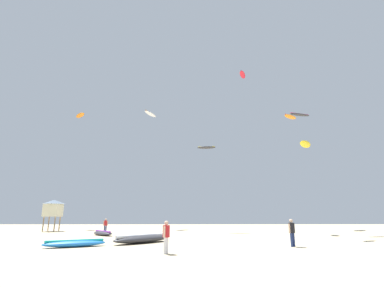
{
  "coord_description": "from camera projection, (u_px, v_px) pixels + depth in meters",
  "views": [
    {
      "loc": [
        -0.6,
        -10.94,
        2.01
      ],
      "look_at": [
        0.0,
        21.94,
        10.4
      ],
      "focal_mm": 26.4,
      "sensor_mm": 36.0,
      "label": 1
    }
  ],
  "objects": [
    {
      "name": "kite_aloft_1",
      "position": [
        290.0,
        117.0,
        30.37
      ],
      "size": [
        1.96,
        1.72,
        0.34
      ],
      "color": "orange"
    },
    {
      "name": "ground_plane",
      "position": [
        203.0,
        274.0,
        10.11
      ],
      "size": [
        120.0,
        120.0,
        0.0
      ],
      "primitive_type": "plane",
      "color": "#C6B28C"
    },
    {
      "name": "kite_grounded_far",
      "position": [
        143.0,
        239.0,
        21.53
      ],
      "size": [
        4.58,
        5.05,
        0.63
      ],
      "color": "#2D2D33",
      "rests_on": "ground"
    },
    {
      "name": "kite_aloft_0",
      "position": [
        243.0,
        75.0,
        43.4
      ],
      "size": [
        1.66,
        2.71,
        0.44
      ],
      "color": "red"
    },
    {
      "name": "person_left",
      "position": [
        292.0,
        230.0,
        19.11
      ],
      "size": [
        0.52,
        0.41,
        1.8
      ],
      "rotation": [
        0.0,
        0.0,
        5.29
      ],
      "color": "navy",
      "rests_on": "ground"
    },
    {
      "name": "kite_aloft_6",
      "position": [
        206.0,
        148.0,
        40.19
      ],
      "size": [
        2.67,
        1.06,
        0.4
      ],
      "color": "#2D2D33"
    },
    {
      "name": "person_foreground",
      "position": [
        166.0,
        234.0,
        15.61
      ],
      "size": [
        0.39,
        0.54,
        1.74
      ],
      "rotation": [
        0.0,
        0.0,
        2.75
      ],
      "color": "silver",
      "rests_on": "ground"
    },
    {
      "name": "kite_aloft_5",
      "position": [
        305.0,
        144.0,
        47.53
      ],
      "size": [
        3.87,
        4.22,
        1.11
      ],
      "color": "yellow"
    },
    {
      "name": "kite_grounded_mid",
      "position": [
        103.0,
        233.0,
        29.76
      ],
      "size": [
        3.45,
        4.02,
        0.54
      ],
      "color": "#2D2D33",
      "rests_on": "ground"
    },
    {
      "name": "kite_aloft_4",
      "position": [
        150.0,
        114.0,
        52.81
      ],
      "size": [
        2.46,
        3.83,
        0.45
      ],
      "color": "white"
    },
    {
      "name": "kite_aloft_3",
      "position": [
        300.0,
        115.0,
        36.67
      ],
      "size": [
        3.05,
        1.61,
        0.4
      ],
      "color": "#2D2D33"
    },
    {
      "name": "kite_grounded_near",
      "position": [
        75.0,
        243.0,
        18.74
      ],
      "size": [
        4.06,
        2.86,
        0.49
      ],
      "color": "blue",
      "rests_on": "ground"
    },
    {
      "name": "kite_aloft_2",
      "position": [
        80.0,
        115.0,
        51.93
      ],
      "size": [
        2.87,
        3.12,
        0.55
      ],
      "color": "orange"
    },
    {
      "name": "person_midground",
      "position": [
        106.0,
        224.0,
        35.3
      ],
      "size": [
        0.55,
        0.38,
        1.67
      ],
      "rotation": [
        0.0,
        0.0,
        1.6
      ],
      "color": "navy",
      "rests_on": "ground"
    },
    {
      "name": "lifeguard_tower",
      "position": [
        53.0,
        208.0,
        38.67
      ],
      "size": [
        2.3,
        2.3,
        4.15
      ],
      "color": "#8C704C",
      "rests_on": "ground"
    }
  ]
}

